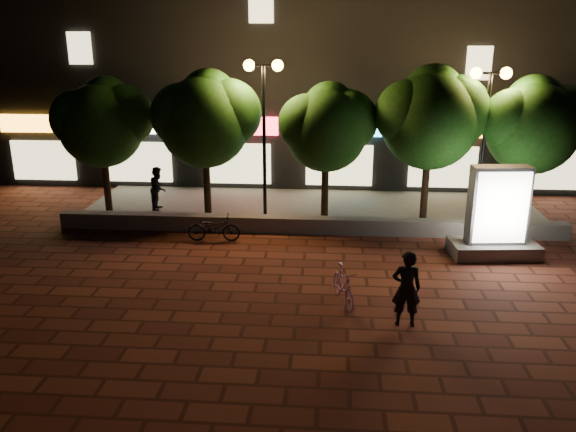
# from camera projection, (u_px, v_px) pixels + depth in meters

# --- Properties ---
(ground) EXTENTS (80.00, 80.00, 0.00)m
(ground) POSITION_uv_depth(u_px,v_px,m) (301.00, 284.00, 14.57)
(ground) COLOR brown
(ground) RESTS_ON ground
(retaining_wall) EXTENTS (16.00, 0.45, 0.50)m
(retaining_wall) POSITION_uv_depth(u_px,v_px,m) (308.00, 225.00, 18.30)
(retaining_wall) COLOR slate
(retaining_wall) RESTS_ON ground
(sidewalk) EXTENTS (16.00, 5.00, 0.08)m
(sidewalk) POSITION_uv_depth(u_px,v_px,m) (311.00, 208.00, 20.74)
(sidewalk) COLOR slate
(sidewalk) RESTS_ON ground
(building_block) EXTENTS (28.00, 8.12, 11.30)m
(building_block) POSITION_uv_depth(u_px,v_px,m) (318.00, 58.00, 25.41)
(building_block) COLOR black
(building_block) RESTS_ON ground
(tree_far_left) EXTENTS (3.36, 2.80, 4.63)m
(tree_far_left) POSITION_uv_depth(u_px,v_px,m) (103.00, 120.00, 19.28)
(tree_far_left) COLOR black
(tree_far_left) RESTS_ON sidewalk
(tree_left) EXTENTS (3.60, 3.00, 4.89)m
(tree_left) POSITION_uv_depth(u_px,v_px,m) (206.00, 116.00, 18.98)
(tree_left) COLOR black
(tree_left) RESTS_ON sidewalk
(tree_mid) EXTENTS (3.24, 2.70, 4.50)m
(tree_mid) POSITION_uv_depth(u_px,v_px,m) (328.00, 124.00, 18.75)
(tree_mid) COLOR black
(tree_mid) RESTS_ON sidewalk
(tree_right) EXTENTS (3.72, 3.10, 5.07)m
(tree_right) POSITION_uv_depth(u_px,v_px,m) (432.00, 115.00, 18.41)
(tree_right) COLOR black
(tree_right) RESTS_ON sidewalk
(tree_far_right) EXTENTS (3.48, 2.90, 4.76)m
(tree_far_right) POSITION_uv_depth(u_px,v_px,m) (534.00, 122.00, 18.23)
(tree_far_right) COLOR black
(tree_far_right) RESTS_ON sidewalk
(street_lamp_left) EXTENTS (1.26, 0.36, 5.18)m
(street_lamp_left) POSITION_uv_depth(u_px,v_px,m) (264.00, 99.00, 18.41)
(street_lamp_left) COLOR black
(street_lamp_left) RESTS_ON sidewalk
(street_lamp_right) EXTENTS (1.26, 0.36, 4.98)m
(street_lamp_right) POSITION_uv_depth(u_px,v_px,m) (488.00, 106.00, 17.94)
(street_lamp_right) COLOR black
(street_lamp_right) RESTS_ON sidewalk
(ad_kiosk) EXTENTS (2.50, 1.43, 2.60)m
(ad_kiosk) POSITION_uv_depth(u_px,v_px,m) (496.00, 220.00, 16.15)
(ad_kiosk) COLOR slate
(ad_kiosk) RESTS_ON ground
(scooter_pink) EXTENTS (0.84, 1.58, 0.91)m
(scooter_pink) POSITION_uv_depth(u_px,v_px,m) (343.00, 285.00, 13.41)
(scooter_pink) COLOR #C87CB1
(scooter_pink) RESTS_ON ground
(rider) EXTENTS (0.63, 0.42, 1.71)m
(rider) POSITION_uv_depth(u_px,v_px,m) (406.00, 288.00, 12.30)
(rider) COLOR black
(rider) RESTS_ON ground
(scooter_parked) EXTENTS (1.62, 0.65, 0.84)m
(scooter_parked) POSITION_uv_depth(u_px,v_px,m) (214.00, 228.00, 17.50)
(scooter_parked) COLOR black
(scooter_parked) RESTS_ON ground
(pedestrian) EXTENTS (0.60, 0.76, 1.53)m
(pedestrian) POSITION_uv_depth(u_px,v_px,m) (158.00, 188.00, 20.31)
(pedestrian) COLOR black
(pedestrian) RESTS_ON sidewalk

